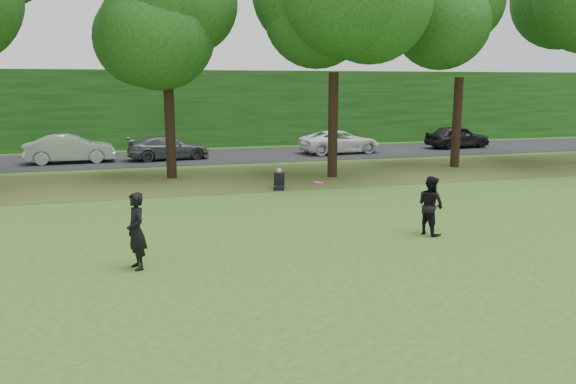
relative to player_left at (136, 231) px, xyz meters
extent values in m
plane|color=#2C551A|center=(4.67, -1.41, -0.88)|extent=(120.00, 120.00, 0.00)
cube|color=#473A19|center=(4.67, 11.59, -0.87)|extent=(60.00, 7.00, 0.01)
cube|color=black|center=(4.67, 19.59, -0.87)|extent=(70.00, 7.00, 0.02)
cube|color=#144112|center=(4.67, 25.59, 1.62)|extent=(70.00, 3.00, 5.00)
imported|color=black|center=(0.00, 0.00, 0.00)|extent=(0.59, 0.74, 1.76)
imported|color=black|center=(7.89, 0.88, -0.06)|extent=(0.82, 0.94, 1.65)
imported|color=#AAAEB2|center=(-3.12, 18.84, -0.11)|extent=(4.62, 1.85, 1.49)
imported|color=#464A4E|center=(1.97, 18.80, -0.22)|extent=(4.63, 2.36, 1.29)
imported|color=white|center=(12.13, 18.95, -0.18)|extent=(5.07, 2.71, 1.35)
imported|color=black|center=(20.52, 19.57, -0.13)|extent=(4.45, 2.20, 1.46)
cylinder|color=#DE1297|center=(4.60, 0.84, 0.74)|extent=(0.29, 0.29, 0.05)
cube|color=black|center=(5.55, 8.46, -0.80)|extent=(0.54, 0.65, 0.16)
cube|color=black|center=(5.63, 8.73, -0.52)|extent=(0.50, 0.44, 0.56)
sphere|color=tan|center=(5.63, 8.73, -0.16)|extent=(0.22, 0.22, 0.22)
cylinder|color=black|center=(1.67, 12.49, 1.18)|extent=(0.44, 0.44, 4.12)
sphere|color=#144112|center=(1.67, 12.49, 5.98)|extent=(5.80, 5.80, 5.80)
cylinder|color=black|center=(8.67, 10.89, 1.43)|extent=(0.44, 0.44, 4.62)
cylinder|color=black|center=(15.67, 12.09, 1.35)|extent=(0.44, 0.44, 4.45)
sphere|color=#144112|center=(15.67, 12.09, 6.54)|extent=(6.20, 6.20, 6.20)
camera|label=1|loc=(-0.01, -12.66, 3.25)|focal=35.00mm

